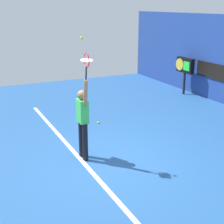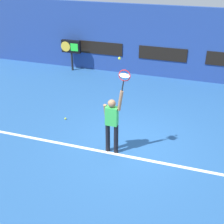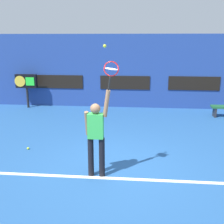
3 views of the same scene
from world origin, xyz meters
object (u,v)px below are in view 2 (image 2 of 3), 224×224
object	(u,v)px
tennis_ball	(119,58)
scoreboard_clock	(71,48)
tennis_racket	(124,77)
spare_ball	(65,119)
tennis_player	(112,122)

from	to	relation	value
tennis_ball	scoreboard_clock	size ratio (longest dim) A/B	0.05
tennis_racket	spare_ball	xyz separation A→B (m)	(-2.47, 1.31, -2.36)
tennis_player	tennis_racket	size ratio (longest dim) A/B	3.21
tennis_player	spare_ball	distance (m)	2.69
spare_ball	tennis_racket	bearing A→B (deg)	-27.81
tennis_racket	scoreboard_clock	world-z (taller)	tennis_racket
tennis_player	scoreboard_clock	xyz separation A→B (m)	(-4.01, 5.94, 0.13)
tennis_player	tennis_racket	world-z (taller)	tennis_racket
tennis_player	scoreboard_clock	size ratio (longest dim) A/B	1.32
scoreboard_clock	tennis_ball	bearing A→B (deg)	-54.85
tennis_player	tennis_ball	world-z (taller)	tennis_ball
tennis_player	scoreboard_clock	world-z (taller)	tennis_player
tennis_racket	tennis_player	bearing A→B (deg)	179.27
tennis_racket	spare_ball	world-z (taller)	tennis_racket
tennis_player	spare_ball	size ratio (longest dim) A/B	29.27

